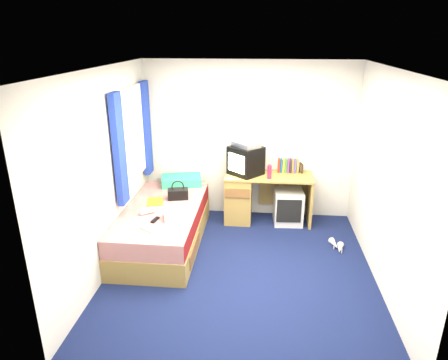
# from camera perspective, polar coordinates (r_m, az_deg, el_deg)

# --- Properties ---
(ground) EXTENTS (3.40, 3.40, 0.00)m
(ground) POSITION_cam_1_polar(r_m,az_deg,el_deg) (5.06, 2.40, -12.63)
(ground) COLOR #0C1438
(ground) RESTS_ON ground
(room_shell) EXTENTS (3.40, 3.40, 3.40)m
(room_shell) POSITION_cam_1_polar(r_m,az_deg,el_deg) (4.44, 2.67, 3.31)
(room_shell) COLOR white
(room_shell) RESTS_ON ground
(bed) EXTENTS (1.01, 2.00, 0.54)m
(bed) POSITION_cam_1_polar(r_m,az_deg,el_deg) (5.55, -8.70, -6.53)
(bed) COLOR #A28543
(bed) RESTS_ON ground
(pillow) EXTENTS (0.67, 0.51, 0.13)m
(pillow) POSITION_cam_1_polar(r_m,az_deg,el_deg) (6.20, -6.10, -0.07)
(pillow) COLOR teal
(pillow) RESTS_ON bed
(desk) EXTENTS (1.30, 0.55, 0.75)m
(desk) POSITION_cam_1_polar(r_m,az_deg,el_deg) (6.14, 3.73, -2.18)
(desk) COLOR #A28543
(desk) RESTS_ON ground
(storage_cube) EXTENTS (0.45, 0.45, 0.53)m
(storage_cube) POSITION_cam_1_polar(r_m,az_deg,el_deg) (6.17, 9.15, -3.75)
(storage_cube) COLOR silver
(storage_cube) RESTS_ON ground
(crt_tv) EXTENTS (0.58, 0.58, 0.43)m
(crt_tv) POSITION_cam_1_polar(r_m,az_deg,el_deg) (5.96, 3.11, 2.80)
(crt_tv) COLOR black
(crt_tv) RESTS_ON desk
(vcr) EXTENTS (0.45, 0.46, 0.07)m
(vcr) POSITION_cam_1_polar(r_m,az_deg,el_deg) (5.89, 3.18, 5.11)
(vcr) COLOR #B6B7B9
(vcr) RESTS_ON crt_tv
(book_row) EXTENTS (0.31, 0.13, 0.20)m
(book_row) POSITION_cam_1_polar(r_m,az_deg,el_deg) (6.16, 9.14, 2.04)
(book_row) COLOR maroon
(book_row) RESTS_ON desk
(picture_frame) EXTENTS (0.04, 0.12, 0.14)m
(picture_frame) POSITION_cam_1_polar(r_m,az_deg,el_deg) (6.18, 10.98, 1.71)
(picture_frame) COLOR black
(picture_frame) RESTS_ON desk
(pink_water_bottle) EXTENTS (0.08, 0.08, 0.20)m
(pink_water_bottle) POSITION_cam_1_polar(r_m,az_deg,el_deg) (5.83, 6.51, 1.10)
(pink_water_bottle) COLOR #EF2143
(pink_water_bottle) RESTS_ON desk
(aerosol_can) EXTENTS (0.05, 0.05, 0.18)m
(aerosol_can) POSITION_cam_1_polar(r_m,az_deg,el_deg) (6.04, 5.39, 1.74)
(aerosol_can) COLOR silver
(aerosol_can) RESTS_ON desk
(handbag) EXTENTS (0.31, 0.22, 0.27)m
(handbag) POSITION_cam_1_polar(r_m,az_deg,el_deg) (5.67, -6.59, -1.92)
(handbag) COLOR black
(handbag) RESTS_ON bed
(towel) EXTENTS (0.36, 0.33, 0.10)m
(towel) POSITION_cam_1_polar(r_m,az_deg,el_deg) (5.09, -6.77, -4.93)
(towel) COLOR white
(towel) RESTS_ON bed
(magazine) EXTENTS (0.27, 0.32, 0.01)m
(magazine) POSITION_cam_1_polar(r_m,az_deg,el_deg) (5.63, -9.82, -3.05)
(magazine) COLOR #F0FB1B
(magazine) RESTS_ON bed
(water_bottle) EXTENTS (0.20, 0.17, 0.07)m
(water_bottle) POSITION_cam_1_polar(r_m,az_deg,el_deg) (5.28, -10.89, -4.40)
(water_bottle) COLOR silver
(water_bottle) RESTS_ON bed
(colour_swatch_fan) EXTENTS (0.22, 0.17, 0.01)m
(colour_swatch_fan) POSITION_cam_1_polar(r_m,az_deg,el_deg) (4.87, -10.90, -6.98)
(colour_swatch_fan) COLOR yellow
(colour_swatch_fan) RESTS_ON bed
(remote_control) EXTENTS (0.08, 0.17, 0.02)m
(remote_control) POSITION_cam_1_polar(r_m,az_deg,el_deg) (5.09, -9.81, -5.63)
(remote_control) COLOR black
(remote_control) RESTS_ON bed
(window_assembly) EXTENTS (0.11, 1.42, 1.40)m
(window_assembly) POSITION_cam_1_polar(r_m,az_deg,el_deg) (5.60, -12.91, 6.01)
(window_assembly) COLOR silver
(window_assembly) RESTS_ON room_shell
(white_heels) EXTENTS (0.20, 0.34, 0.09)m
(white_heels) POSITION_cam_1_polar(r_m,az_deg,el_deg) (5.67, 15.86, -9.09)
(white_heels) COLOR beige
(white_heels) RESTS_ON ground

